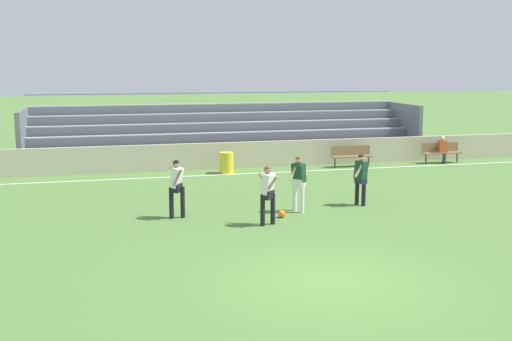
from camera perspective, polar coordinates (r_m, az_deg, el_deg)
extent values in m
plane|color=#517A38|center=(12.91, 6.73, -10.05)|extent=(160.00, 160.00, 0.00)
cube|color=white|center=(24.70, -3.65, -0.41)|extent=(44.00, 0.12, 0.01)
cube|color=beige|center=(26.02, -4.24, 1.34)|extent=(48.00, 0.16, 1.11)
cube|color=#9EA3AD|center=(27.55, -1.98, 1.51)|extent=(18.28, 0.36, 0.08)
cube|color=slate|center=(27.38, -1.89, 1.04)|extent=(18.28, 0.04, 0.41)
cube|color=#9EA3AD|center=(28.13, -2.27, 2.52)|extent=(18.28, 0.36, 0.08)
cube|color=slate|center=(27.97, -2.18, 2.06)|extent=(18.28, 0.04, 0.41)
cube|color=#9EA3AD|center=(28.73, -2.55, 3.48)|extent=(18.28, 0.36, 0.08)
cube|color=slate|center=(28.56, -2.46, 3.04)|extent=(18.28, 0.04, 0.41)
cube|color=#9EA3AD|center=(29.34, -2.81, 4.41)|extent=(18.28, 0.36, 0.08)
cube|color=slate|center=(29.16, -2.73, 3.98)|extent=(18.28, 0.04, 0.41)
cube|color=#9EA3AD|center=(29.95, -3.07, 5.30)|extent=(18.28, 0.36, 0.08)
cube|color=slate|center=(29.77, -2.99, 4.88)|extent=(18.28, 0.04, 0.41)
cube|color=#9EA3AD|center=(30.57, -3.32, 6.15)|extent=(18.28, 0.36, 0.08)
cube|color=slate|center=(30.39, -3.24, 5.74)|extent=(18.28, 0.04, 0.41)
cube|color=slate|center=(28.68, -20.69, 2.85)|extent=(0.20, 3.67, 2.43)
cube|color=slate|center=(32.08, 13.39, 3.89)|extent=(0.20, 3.67, 2.43)
cylinder|color=slate|center=(30.79, -3.41, 7.20)|extent=(18.28, 0.06, 0.06)
cube|color=olive|center=(28.83, 16.80, 1.56)|extent=(1.80, 0.40, 0.06)
cube|color=olive|center=(28.95, 16.65, 2.10)|extent=(1.80, 0.05, 0.40)
cylinder|color=#47474C|center=(28.47, 15.43, 1.07)|extent=(0.07, 0.07, 0.45)
cylinder|color=#47474C|center=(29.27, 18.10, 1.17)|extent=(0.07, 0.07, 0.45)
cube|color=olive|center=(26.88, 8.87, 1.29)|extent=(1.80, 0.40, 0.06)
cube|color=olive|center=(27.01, 8.74, 1.87)|extent=(1.80, 0.05, 0.40)
cylinder|color=#47474C|center=(26.62, 7.31, 0.76)|extent=(0.07, 0.07, 0.45)
cylinder|color=#47474C|center=(27.23, 10.37, 0.88)|extent=(0.07, 0.07, 0.45)
cylinder|color=yellow|center=(25.00, -2.75, 0.72)|extent=(0.57, 0.57, 0.86)
cylinder|color=#2D2D38|center=(28.67, 17.01, 1.05)|extent=(0.16, 0.16, 0.45)
cube|color=#B24C23|center=(28.79, 16.83, 2.13)|extent=(0.36, 0.24, 0.52)
sphere|color=beige|center=(28.75, 16.87, 2.85)|extent=(0.21, 0.21, 0.21)
cylinder|color=black|center=(17.04, 1.56, -3.55)|extent=(0.13, 0.13, 0.87)
cylinder|color=black|center=(16.85, 0.62, -3.70)|extent=(0.13, 0.13, 0.87)
cube|color=black|center=(16.85, 1.10, -2.25)|extent=(0.41, 0.41, 0.24)
cube|color=white|center=(16.79, 1.10, -1.25)|extent=(0.48, 0.48, 0.58)
cylinder|color=#A87A5B|center=(16.61, 1.47, -1.24)|extent=(0.31, 0.31, 0.47)
cylinder|color=#A87A5B|center=(16.96, 0.75, -1.00)|extent=(0.31, 0.31, 0.47)
sphere|color=#A87A5B|center=(16.72, 1.11, 0.05)|extent=(0.21, 0.21, 0.21)
sphere|color=brown|center=(16.72, 1.11, 0.12)|extent=(0.20, 0.20, 0.20)
cylinder|color=white|center=(18.62, 3.60, -2.37)|extent=(0.13, 0.13, 0.90)
cylinder|color=white|center=(18.39, 4.29, -2.53)|extent=(0.13, 0.13, 0.90)
cube|color=white|center=(18.42, 3.96, -1.14)|extent=(0.39, 0.42, 0.24)
cube|color=#194228|center=(18.37, 3.97, -0.22)|extent=(0.45, 0.47, 0.58)
cylinder|color=#D6A884|center=(18.50, 4.44, -0.04)|extent=(0.34, 0.28, 0.47)
cylinder|color=#D6A884|center=(18.22, 3.49, -0.18)|extent=(0.34, 0.28, 0.47)
sphere|color=#D6A884|center=(18.30, 3.98, 0.96)|extent=(0.21, 0.21, 0.21)
sphere|color=brown|center=(18.30, 3.98, 1.03)|extent=(0.20, 0.20, 0.20)
cylinder|color=black|center=(17.87, -6.80, -2.93)|extent=(0.13, 0.13, 0.90)
cylinder|color=black|center=(17.82, -7.83, -2.99)|extent=(0.13, 0.13, 0.90)
cube|color=black|center=(17.76, -7.34, -1.60)|extent=(0.37, 0.42, 0.24)
cube|color=white|center=(17.70, -7.36, -0.65)|extent=(0.49, 0.50, 0.60)
cylinder|color=#A87A5B|center=(17.49, -7.28, -0.65)|extent=(0.30, 0.22, 0.50)
cylinder|color=#A87A5B|center=(17.89, -7.45, -0.42)|extent=(0.30, 0.22, 0.50)
sphere|color=#A87A5B|center=(17.63, -7.39, 0.58)|extent=(0.21, 0.21, 0.21)
sphere|color=black|center=(17.63, -7.39, 0.65)|extent=(0.20, 0.20, 0.20)
cylinder|color=black|center=(19.52, 9.93, -2.03)|extent=(0.13, 0.13, 0.84)
cylinder|color=black|center=(19.65, 9.33, -1.93)|extent=(0.13, 0.13, 0.84)
cube|color=#232847|center=(19.51, 9.66, -0.83)|extent=(0.33, 0.41, 0.24)
cube|color=#194228|center=(19.46, 9.68, 0.04)|extent=(0.39, 0.45, 0.58)
cylinder|color=#D6A884|center=(19.27, 9.53, 0.07)|extent=(0.38, 0.19, 0.46)
cylinder|color=#D6A884|center=(19.63, 9.84, 0.24)|extent=(0.38, 0.19, 0.46)
sphere|color=#D6A884|center=(19.40, 9.72, 1.16)|extent=(0.21, 0.21, 0.21)
sphere|color=black|center=(19.39, 9.72, 1.22)|extent=(0.20, 0.20, 0.20)
sphere|color=orange|center=(17.84, 2.40, -4.02)|extent=(0.22, 0.22, 0.22)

